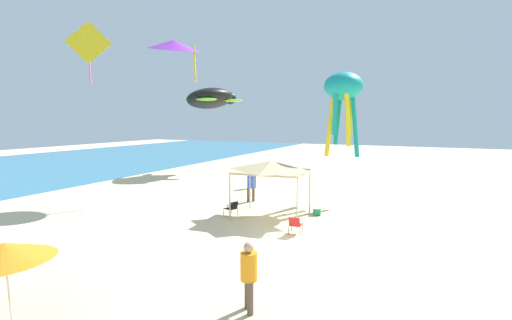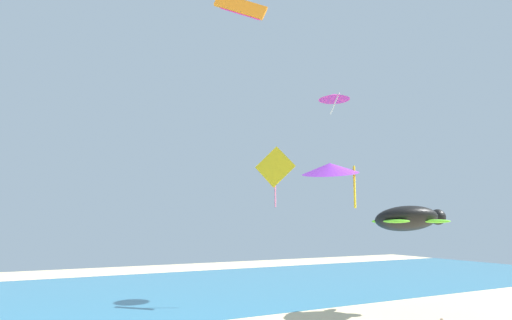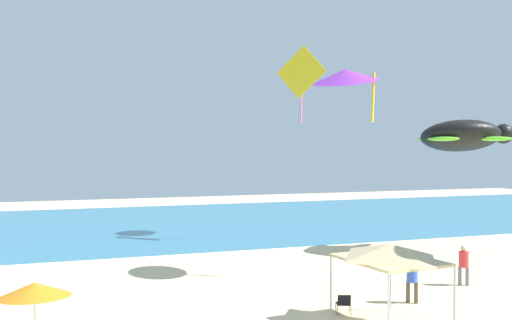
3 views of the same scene
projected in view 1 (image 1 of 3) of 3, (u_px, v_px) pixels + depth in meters
The scene contains 13 objects.
ground at pixel (302, 242), 14.87m from camera, with size 120.00×120.00×0.10m, color beige.
canopy_tent at pixel (271, 167), 18.27m from camera, with size 3.08×3.74×2.95m.
beach_umbrella at pixel (4, 252), 8.62m from camera, with size 2.29×2.30×2.11m.
folding_chair_facing_ocean at pixel (295, 224), 15.65m from camera, with size 0.67×0.59×0.82m.
folding_chair_left_of_tent at pixel (232, 208), 18.58m from camera, with size 0.71×0.77×0.82m.
cooler_box at pixel (317, 211), 18.99m from camera, with size 0.70×0.54×0.40m.
person_watching_sky at pixel (249, 271), 9.25m from camera, with size 0.45×0.45×1.89m.
person_kite_handler at pixel (251, 184), 21.92m from camera, with size 0.45×0.45×1.87m.
person_near_umbrella at pixel (253, 174), 26.36m from camera, with size 0.44×0.44×1.85m.
kite_diamond_yellow at pixel (89, 45), 30.08m from camera, with size 2.41×2.95×5.32m.
kite_octopus_teal at pixel (343, 91), 21.27m from camera, with size 2.29×2.29×5.07m.
kite_turtle_black at pixel (211, 99), 34.12m from camera, with size 6.11×5.70×2.60m.
kite_delta_purple at pixel (174, 45), 23.30m from camera, with size 4.80×4.80×3.04m.
Camera 1 is at (-13.82, -4.45, 5.01)m, focal length 24.95 mm.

